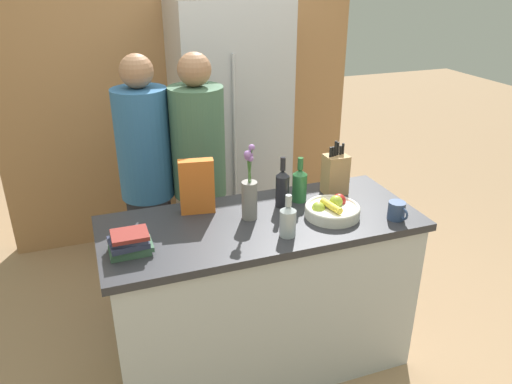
{
  "coord_description": "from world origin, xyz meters",
  "views": [
    {
      "loc": [
        -0.79,
        -2.1,
        2.09
      ],
      "look_at": [
        0.0,
        0.08,
        1.03
      ],
      "focal_mm": 35.0,
      "sensor_mm": 36.0,
      "label": 1
    }
  ],
  "objects_px": {
    "bottle_vinegar": "(300,184)",
    "person_at_sink": "(147,175)",
    "coffee_mug": "(397,211)",
    "knife_block": "(335,174)",
    "refrigerator": "(230,129)",
    "flower_vase": "(249,193)",
    "person_in_blue": "(200,173)",
    "book_stack": "(130,243)",
    "bottle_wine": "(288,220)",
    "bottle_oil": "(282,187)",
    "cereal_box": "(197,187)",
    "fruit_bowl": "(332,209)"
  },
  "relations": [
    {
      "from": "coffee_mug",
      "to": "book_stack",
      "type": "distance_m",
      "value": 1.32
    },
    {
      "from": "fruit_bowl",
      "to": "coffee_mug",
      "type": "xyz_separation_m",
      "value": [
        0.29,
        -0.14,
        0.01
      ]
    },
    {
      "from": "bottle_oil",
      "to": "person_at_sink",
      "type": "xyz_separation_m",
      "value": [
        -0.63,
        0.64,
        -0.09
      ]
    },
    {
      "from": "flower_vase",
      "to": "person_at_sink",
      "type": "distance_m",
      "value": 0.83
    },
    {
      "from": "refrigerator",
      "to": "person_at_sink",
      "type": "bearing_deg",
      "value": -137.42
    },
    {
      "from": "coffee_mug",
      "to": "bottle_wine",
      "type": "relative_size",
      "value": 0.58
    },
    {
      "from": "book_stack",
      "to": "bottle_oil",
      "type": "relative_size",
      "value": 0.7
    },
    {
      "from": "cereal_box",
      "to": "bottle_wine",
      "type": "height_order",
      "value": "cereal_box"
    },
    {
      "from": "cereal_box",
      "to": "bottle_oil",
      "type": "bearing_deg",
      "value": -10.55
    },
    {
      "from": "bottle_vinegar",
      "to": "bottle_wine",
      "type": "xyz_separation_m",
      "value": [
        -0.21,
        -0.34,
        -0.02
      ]
    },
    {
      "from": "knife_block",
      "to": "bottle_vinegar",
      "type": "distance_m",
      "value": 0.23
    },
    {
      "from": "fruit_bowl",
      "to": "knife_block",
      "type": "relative_size",
      "value": 0.91
    },
    {
      "from": "bottle_oil",
      "to": "bottle_vinegar",
      "type": "relative_size",
      "value": 1.11
    },
    {
      "from": "fruit_bowl",
      "to": "person_in_blue",
      "type": "height_order",
      "value": "person_in_blue"
    },
    {
      "from": "flower_vase",
      "to": "bottle_wine",
      "type": "distance_m",
      "value": 0.26
    },
    {
      "from": "knife_block",
      "to": "bottle_wine",
      "type": "height_order",
      "value": "knife_block"
    },
    {
      "from": "bottle_oil",
      "to": "person_at_sink",
      "type": "height_order",
      "value": "person_at_sink"
    },
    {
      "from": "book_stack",
      "to": "bottle_wine",
      "type": "xyz_separation_m",
      "value": [
        0.73,
        -0.1,
        0.03
      ]
    },
    {
      "from": "knife_block",
      "to": "coffee_mug",
      "type": "bearing_deg",
      "value": -69.44
    },
    {
      "from": "coffee_mug",
      "to": "bottle_vinegar",
      "type": "height_order",
      "value": "bottle_vinegar"
    },
    {
      "from": "bottle_wine",
      "to": "refrigerator",
      "type": "bearing_deg",
      "value": 82.53
    },
    {
      "from": "refrigerator",
      "to": "bottle_vinegar",
      "type": "height_order",
      "value": "refrigerator"
    },
    {
      "from": "bottle_oil",
      "to": "refrigerator",
      "type": "bearing_deg",
      "value": 85.06
    },
    {
      "from": "flower_vase",
      "to": "book_stack",
      "type": "xyz_separation_m",
      "value": [
        -0.61,
        -0.14,
        -0.09
      ]
    },
    {
      "from": "flower_vase",
      "to": "knife_block",
      "type": "bearing_deg",
      "value": 12.9
    },
    {
      "from": "refrigerator",
      "to": "knife_block",
      "type": "bearing_deg",
      "value": -79.82
    },
    {
      "from": "coffee_mug",
      "to": "bottle_vinegar",
      "type": "distance_m",
      "value": 0.53
    },
    {
      "from": "bottle_wine",
      "to": "person_at_sink",
      "type": "distance_m",
      "value": 1.08
    },
    {
      "from": "book_stack",
      "to": "bottle_vinegar",
      "type": "xyz_separation_m",
      "value": [
        0.94,
        0.24,
        0.05
      ]
    },
    {
      "from": "fruit_bowl",
      "to": "flower_vase",
      "type": "bearing_deg",
      "value": 163.35
    },
    {
      "from": "bottle_vinegar",
      "to": "person_at_sink",
      "type": "distance_m",
      "value": 0.96
    },
    {
      "from": "bottle_vinegar",
      "to": "book_stack",
      "type": "bearing_deg",
      "value": -165.71
    },
    {
      "from": "flower_vase",
      "to": "fruit_bowl",
      "type": "bearing_deg",
      "value": -16.65
    },
    {
      "from": "bottle_wine",
      "to": "person_at_sink",
      "type": "bearing_deg",
      "value": 119.07
    },
    {
      "from": "fruit_bowl",
      "to": "cereal_box",
      "type": "relative_size",
      "value": 0.97
    },
    {
      "from": "flower_vase",
      "to": "coffee_mug",
      "type": "xyz_separation_m",
      "value": [
        0.7,
        -0.26,
        -0.09
      ]
    },
    {
      "from": "flower_vase",
      "to": "bottle_oil",
      "type": "distance_m",
      "value": 0.22
    },
    {
      "from": "refrigerator",
      "to": "flower_vase",
      "type": "height_order",
      "value": "refrigerator"
    },
    {
      "from": "person_at_sink",
      "to": "bottle_wine",
      "type": "bearing_deg",
      "value": -46.21
    },
    {
      "from": "cereal_box",
      "to": "book_stack",
      "type": "relative_size",
      "value": 1.5
    },
    {
      "from": "bottle_wine",
      "to": "person_in_blue",
      "type": "relative_size",
      "value": 0.13
    },
    {
      "from": "book_stack",
      "to": "person_in_blue",
      "type": "bearing_deg",
      "value": 56.27
    },
    {
      "from": "flower_vase",
      "to": "person_at_sink",
      "type": "bearing_deg",
      "value": 120.17
    },
    {
      "from": "person_in_blue",
      "to": "flower_vase",
      "type": "bearing_deg",
      "value": -68.49
    },
    {
      "from": "refrigerator",
      "to": "flower_vase",
      "type": "relative_size",
      "value": 4.8
    },
    {
      "from": "coffee_mug",
      "to": "bottle_oil",
      "type": "distance_m",
      "value": 0.6
    },
    {
      "from": "fruit_bowl",
      "to": "bottle_wine",
      "type": "bearing_deg",
      "value": -159.44
    },
    {
      "from": "bottle_wine",
      "to": "coffee_mug",
      "type": "bearing_deg",
      "value": -3.07
    },
    {
      "from": "person_in_blue",
      "to": "book_stack",
      "type": "bearing_deg",
      "value": -111.9
    },
    {
      "from": "bottle_oil",
      "to": "flower_vase",
      "type": "bearing_deg",
      "value": -160.6
    }
  ]
}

